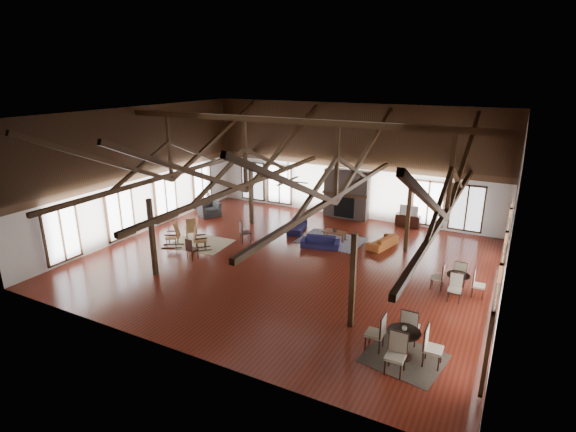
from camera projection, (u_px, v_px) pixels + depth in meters
The scene contains 31 objects.
floor at pixel (289, 261), 18.64m from camera, with size 16.00×16.00×0.00m, color #591D12.
ceiling at pixel (289, 114), 16.80m from camera, with size 16.00×14.00×0.02m, color black.
wall_back at pixel (350, 161), 23.62m from camera, with size 16.00×0.02×6.00m, color silver.
wall_front at pixel (166, 252), 11.82m from camera, with size 16.00×0.02×6.00m, color silver.
wall_left at pixel (139, 172), 21.25m from camera, with size 0.02×14.00×6.00m, color silver.
wall_right at pixel (512, 222), 14.19m from camera, with size 0.02×14.00×6.00m, color silver.
roof_truss at pixel (289, 166), 17.40m from camera, with size 15.60×14.07×3.14m.
post_grid at pixel (289, 227), 18.17m from camera, with size 8.16×7.16×3.05m.
fireplace at pixel (347, 194), 23.87m from camera, with size 2.50×0.69×2.60m.
ceiling_fan at pixel (288, 180), 16.43m from camera, with size 1.60×1.60×0.75m.
sofa_navy_front at pixel (320, 242), 20.06m from camera, with size 1.70×0.67×0.50m, color #17153B.
sofa_navy_left at pixel (297, 226), 22.13m from camera, with size 0.69×1.76×0.51m, color #19173F.
sofa_orange at pixel (383, 241), 20.13m from camera, with size 0.68×1.75×0.51m, color #95491C.
coffee_table at pixel (335, 233), 20.92m from camera, with size 1.12×0.63×0.41m.
vase at pixel (335, 230), 20.82m from camera, with size 0.20×0.20×0.21m, color #B2B2B2.
armchair at pixel (209, 209), 24.40m from camera, with size 1.00×1.14×0.74m, color #2C2C2E.
side_table_lamp at pixel (208, 203), 25.28m from camera, with size 0.45×0.45×1.15m.
rocking_chair_a at pixel (191, 229), 20.93m from camera, with size 0.90×0.86×1.05m.
rocking_chair_b at pixel (198, 239), 19.69m from camera, with size 0.93×0.93×1.11m.
rocking_chair_c at pixel (174, 235), 20.05m from camera, with size 1.04×0.87×1.19m.
side_chair_a at pixel (243, 230), 20.52m from camera, with size 0.63×0.63×1.05m.
side_chair_b at pixel (191, 247), 18.69m from camera, with size 0.45×0.45×0.93m.
cafe_table_near at pixel (403, 339), 12.26m from camera, with size 2.11×2.11×1.11m.
cafe_table_far at pixel (458, 280), 15.88m from camera, with size 1.84×1.84×0.96m.
cup_near at pixel (404, 328), 12.22m from camera, with size 0.14×0.14×0.11m, color #B2B2B2.
cup_far at pixel (459, 275), 15.72m from camera, with size 0.11×0.11×0.09m, color #B2B2B2.
tv_console at pixel (408, 221), 22.78m from camera, with size 1.21×0.45×0.60m, color black.
television at pixel (409, 210), 22.59m from camera, with size 0.92×0.12×0.53m, color #B2B2B2.
rug_tan at pixel (201, 243), 20.59m from camera, with size 2.56×2.01×0.01m, color #C1B286.
rug_navy at pixel (332, 240), 20.97m from camera, with size 2.89×2.17×0.01m, color #171A41.
rug_dark at pixel (404, 358), 12.35m from camera, with size 2.03×1.85×0.01m, color black.
Camera 1 is at (7.95, -15.21, 7.54)m, focal length 28.00 mm.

